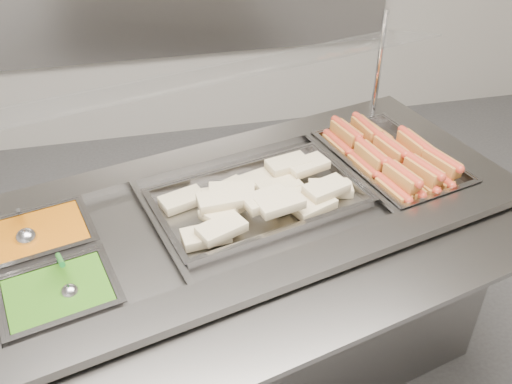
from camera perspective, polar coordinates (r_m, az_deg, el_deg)
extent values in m
cube|color=gray|center=(2.26, -1.16, -10.46)|extent=(1.95, 1.18, 0.88)
cube|color=gray|center=(1.72, 3.88, -7.56)|extent=(1.87, 0.60, 0.03)
cube|color=gray|center=(2.23, -5.30, 3.66)|extent=(1.87, 0.60, 0.03)
cube|color=gray|center=(2.41, 18.02, 4.59)|extent=(0.27, 0.59, 0.03)
cube|color=black|center=(2.03, -1.27, -3.85)|extent=(1.73, 0.96, 0.02)
cube|color=gray|center=(2.14, 9.20, 2.18)|extent=(0.16, 0.56, 0.01)
cube|color=gray|center=(1.87, -9.72, -3.51)|extent=(0.16, 0.56, 0.01)
cube|color=gray|center=(1.65, 6.80, -11.97)|extent=(1.82, 0.69, 0.02)
cylinder|color=gray|center=(2.18, 23.12, -2.33)|extent=(0.09, 0.26, 0.02)
cylinder|color=silver|center=(2.46, 12.23, 12.47)|extent=(0.02, 0.02, 0.44)
cube|color=silver|center=(1.92, -4.24, 11.71)|extent=(1.69, 0.70, 0.09)
cube|color=#B04609|center=(1.97, -20.63, -4.63)|extent=(0.33, 0.29, 0.09)
cube|color=#19640F|center=(1.75, -18.97, -10.28)|extent=(0.33, 0.29, 0.09)
cube|color=#AA5B23|center=(2.07, 13.52, -0.09)|extent=(0.09, 0.16, 0.05)
cylinder|color=red|center=(2.06, 13.60, 0.38)|extent=(0.07, 0.17, 0.03)
cube|color=#AA5B23|center=(2.18, 10.69, 2.33)|extent=(0.08, 0.16, 0.05)
cylinder|color=red|center=(2.17, 10.75, 2.79)|extent=(0.07, 0.17, 0.03)
cube|color=#AA5B23|center=(2.30, 8.13, 4.47)|extent=(0.08, 0.16, 0.05)
cylinder|color=red|center=(2.29, 8.18, 4.96)|extent=(0.07, 0.17, 0.03)
cube|color=#AA5B23|center=(2.11, 14.85, 0.36)|extent=(0.08, 0.16, 0.05)
cylinder|color=red|center=(2.10, 14.94, 0.83)|extent=(0.07, 0.17, 0.03)
cube|color=#AA5B23|center=(2.22, 11.99, 2.66)|extent=(0.08, 0.16, 0.05)
cylinder|color=red|center=(2.21, 12.07, 3.18)|extent=(0.07, 0.17, 0.03)
cube|color=#AA5B23|center=(2.33, 9.42, 4.87)|extent=(0.09, 0.16, 0.05)
cylinder|color=red|center=(2.32, 9.46, 5.30)|extent=(0.08, 0.17, 0.03)
cube|color=#AA5B23|center=(2.15, 16.14, 0.74)|extent=(0.09, 0.16, 0.05)
cylinder|color=red|center=(2.14, 16.24, 1.27)|extent=(0.07, 0.17, 0.03)
cube|color=#AA5B23|center=(2.26, 13.28, 3.09)|extent=(0.09, 0.16, 0.05)
cylinder|color=red|center=(2.24, 13.36, 3.56)|extent=(0.07, 0.17, 0.03)
cube|color=#AA5B23|center=(2.37, 10.67, 5.16)|extent=(0.09, 0.16, 0.05)
cylinder|color=red|center=(2.36, 10.73, 5.63)|extent=(0.07, 0.17, 0.03)
cube|color=#AA5B23|center=(2.19, 17.40, 1.20)|extent=(0.09, 0.16, 0.05)
cylinder|color=red|center=(2.18, 17.50, 1.69)|extent=(0.08, 0.17, 0.03)
cube|color=#AA5B23|center=(2.29, 14.53, 3.48)|extent=(0.09, 0.16, 0.05)
cylinder|color=red|center=(2.28, 14.61, 3.93)|extent=(0.07, 0.17, 0.03)
cube|color=#AA5B23|center=(2.40, 11.91, 5.52)|extent=(0.09, 0.16, 0.05)
cylinder|color=red|center=(2.39, 11.97, 5.96)|extent=(0.07, 0.17, 0.03)
cube|color=#AA5B23|center=(2.07, 14.39, 1.43)|extent=(0.09, 0.16, 0.05)
cylinder|color=red|center=(2.06, 14.48, 1.94)|extent=(0.08, 0.17, 0.03)
cube|color=#AA5B23|center=(2.17, 11.45, 3.55)|extent=(0.09, 0.16, 0.05)
cylinder|color=red|center=(2.15, 11.52, 4.05)|extent=(0.07, 0.17, 0.03)
cube|color=#AA5B23|center=(2.30, 9.00, 5.85)|extent=(0.09, 0.16, 0.05)
cylinder|color=red|center=(2.29, 9.05, 6.33)|extent=(0.07, 0.17, 0.03)
cube|color=#AA5B23|center=(2.13, 16.39, 2.03)|extent=(0.10, 0.16, 0.05)
cylinder|color=red|center=(2.11, 16.49, 2.53)|extent=(0.08, 0.17, 0.03)
cube|color=#AA5B23|center=(2.22, 13.31, 4.18)|extent=(0.09, 0.16, 0.05)
cylinder|color=red|center=(2.21, 13.39, 4.67)|extent=(0.07, 0.17, 0.03)
cube|color=#AA5B23|center=(2.34, 10.93, 6.16)|extent=(0.08, 0.16, 0.05)
cylinder|color=red|center=(2.33, 10.99, 6.64)|extent=(0.06, 0.17, 0.03)
cube|color=#AA5B23|center=(2.19, 18.06, 2.73)|extent=(0.10, 0.16, 0.05)
cylinder|color=red|center=(2.18, 18.17, 3.22)|extent=(0.08, 0.17, 0.03)
cube|color=#AA5B23|center=(2.28, 15.51, 4.64)|extent=(0.08, 0.16, 0.05)
cylinder|color=red|center=(2.27, 15.59, 5.12)|extent=(0.06, 0.17, 0.03)
cube|color=beige|center=(1.95, 5.75, -1.37)|extent=(0.17, 0.14, 0.03)
cube|color=beige|center=(1.99, -7.35, -0.79)|extent=(0.17, 0.13, 0.03)
cube|color=beige|center=(2.05, 7.48, 0.37)|extent=(0.16, 0.11, 0.03)
cube|color=beige|center=(2.03, 2.35, 0.51)|extent=(0.17, 0.12, 0.03)
cube|color=beige|center=(2.02, -2.89, 0.13)|extent=(0.17, 0.15, 0.03)
cube|color=beige|center=(1.97, 3.36, -0.72)|extent=(0.17, 0.14, 0.03)
cube|color=beige|center=(2.08, 0.57, 1.33)|extent=(0.17, 0.13, 0.03)
cube|color=beige|center=(1.82, -5.03, -4.37)|extent=(0.16, 0.10, 0.03)
cube|color=beige|center=(1.88, -3.26, -1.75)|extent=(0.17, 0.16, 0.03)
cube|color=beige|center=(1.80, -3.47, -3.68)|extent=(0.17, 0.14, 0.03)
cube|color=beige|center=(2.10, 3.19, 2.81)|extent=(0.17, 0.12, 0.03)
cube|color=beige|center=(1.98, 7.05, 0.37)|extent=(0.17, 0.13, 0.03)
cube|color=beige|center=(2.10, 5.15, 2.68)|extent=(0.17, 0.13, 0.03)
cube|color=beige|center=(1.94, -3.11, -0.44)|extent=(0.15, 0.09, 0.03)
cube|color=beige|center=(1.87, -3.54, -0.80)|extent=(0.16, 0.10, 0.03)
cube|color=beige|center=(1.85, 2.42, -1.16)|extent=(0.17, 0.12, 0.03)
cube|color=beige|center=(1.87, 1.03, -0.77)|extent=(0.17, 0.13, 0.03)
cube|color=beige|center=(1.91, -2.45, 0.00)|extent=(0.16, 0.11, 0.03)
sphere|color=silver|center=(1.93, -21.94, -4.36)|extent=(0.07, 0.07, 0.07)
cylinder|color=silver|center=(1.96, -22.68, -1.62)|extent=(0.05, 0.16, 0.11)
sphere|color=silver|center=(1.71, -18.08, -9.60)|extent=(0.06, 0.06, 0.06)
cylinder|color=#167D29|center=(1.73, -19.00, -6.43)|extent=(0.05, 0.15, 0.09)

